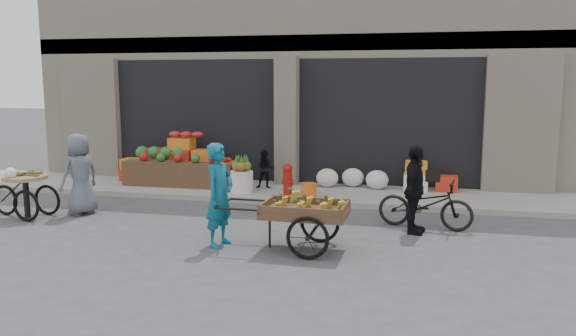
% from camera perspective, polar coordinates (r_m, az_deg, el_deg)
% --- Properties ---
extents(ground, '(80.00, 80.00, 0.00)m').
position_cam_1_polar(ground, '(9.54, -6.93, -7.50)').
color(ground, '#424244').
rests_on(ground, ground).
extents(sidewalk, '(18.00, 2.20, 0.12)m').
position_cam_1_polar(sidewalk, '(13.35, -0.97, -2.46)').
color(sidewalk, gray).
rests_on(sidewalk, ground).
extents(building, '(14.00, 6.45, 7.00)m').
position_cam_1_polar(building, '(16.95, 2.25, 11.19)').
color(building, beige).
rests_on(building, ground).
extents(fruit_display, '(3.10, 1.12, 1.24)m').
position_cam_1_polar(fruit_display, '(14.29, -10.42, 0.64)').
color(fruit_display, red).
rests_on(fruit_display, sidewalk).
extents(pineapple_bin, '(0.52, 0.52, 0.50)m').
position_cam_1_polar(pineapple_bin, '(13.02, -4.71, -1.39)').
color(pineapple_bin, silver).
rests_on(pineapple_bin, sidewalk).
extents(fire_hydrant, '(0.22, 0.22, 0.71)m').
position_cam_1_polar(fire_hydrant, '(12.66, -0.04, -1.03)').
color(fire_hydrant, '#A5140F').
rests_on(fire_hydrant, sidewalk).
extents(orange_bucket, '(0.32, 0.32, 0.30)m').
position_cam_1_polar(orange_bucket, '(12.55, 2.14, -2.21)').
color(orange_bucket, orange).
rests_on(orange_bucket, sidewalk).
extents(right_bay_goods, '(3.35, 0.60, 0.70)m').
position_cam_1_polar(right_bay_goods, '(13.51, 10.48, -0.97)').
color(right_bay_goods, silver).
rests_on(right_bay_goods, sidewalk).
extents(seated_person, '(0.51, 0.43, 0.93)m').
position_cam_1_polar(seated_person, '(13.44, -2.33, -0.11)').
color(seated_person, black).
rests_on(seated_person, sidewalk).
extents(banana_cart, '(2.28, 1.02, 0.94)m').
position_cam_1_polar(banana_cart, '(8.90, 1.43, -4.07)').
color(banana_cart, brown).
rests_on(banana_cart, ground).
extents(vendor_woman, '(0.54, 0.70, 1.69)m').
position_cam_1_polar(vendor_woman, '(9.17, -6.97, -2.72)').
color(vendor_woman, '#105E7B').
rests_on(vendor_woman, ground).
extents(tricycle_cart, '(1.45, 0.93, 0.95)m').
position_cam_1_polar(tricycle_cart, '(12.19, -25.11, -1.96)').
color(tricycle_cart, '#9E7F51').
rests_on(tricycle_cart, ground).
extents(vendor_grey, '(0.80, 0.94, 1.64)m').
position_cam_1_polar(vendor_grey, '(12.02, -20.39, -0.59)').
color(vendor_grey, slate).
rests_on(vendor_grey, ground).
extents(bicycle, '(1.80, 0.90, 0.90)m').
position_cam_1_polar(bicycle, '(10.55, 13.77, -3.58)').
color(bicycle, black).
rests_on(bicycle, ground).
extents(cyclist, '(0.54, 0.98, 1.57)m').
position_cam_1_polar(cyclist, '(10.09, 12.73, -2.16)').
color(cyclist, black).
rests_on(cyclist, ground).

